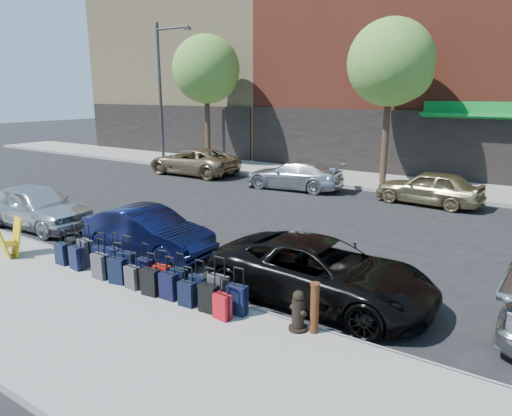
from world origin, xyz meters
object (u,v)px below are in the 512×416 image
Objects in this scene: car_near_0 at (36,206)px; car_far_0 at (193,161)px; tree_center at (394,65)px; car_far_2 at (429,188)px; suitcase_front_5 at (145,271)px; car_far_1 at (294,175)px; streetlight at (162,85)px; bollard at (315,307)px; car_near_1 at (148,231)px; fire_hydrant at (298,312)px; tree_left at (208,71)px; display_rack at (9,238)px; car_near_2 at (321,272)px.

car_near_0 and car_far_0 have the same top height.
car_near_0 is 0.82× the size of car_far_0.
car_far_2 is at bearing -45.84° from tree_center.
suitcase_front_5 is 0.21× the size of car_far_1.
streetlight reaches higher than bollard.
car_far_1 is at bearing 3.06° from car_near_1.
car_far_0 reaches higher than bollard.
car_far_0 is at bearing -98.79° from car_far_1.
car_far_1 is (-3.22, -2.95, -4.77)m from tree_center.
tree_center is 1.92× the size of car_near_1.
bollard is at bearing 38.08° from fire_hydrant.
car_far_2 is (2.57, -2.64, -4.74)m from tree_center.
tree_left is 5.47m from car_far_0.
tree_center is at bearing 94.43° from suitcase_front_5.
car_near_0 is (-6.50, 1.45, 0.26)m from suitcase_front_5.
tree_left is 0.91× the size of streetlight.
bollard is 0.95× the size of display_rack.
car_near_2 reaches higher than suitcase_front_5.
car_near_1 is at bearing -100.39° from tree_center.
car_near_2 is (16.28, -11.99, -4.01)m from streetlight.
car_near_2 is (7.63, 2.35, 0.02)m from display_rack.
display_rack reaches higher than bollard.
display_rack is (-8.22, -0.88, 0.00)m from bollard.
car_far_2 is at bearing -46.55° from car_near_0.
bollard is at bearing 9.24° from suitcase_front_5.
bollard is (0.28, 0.08, 0.13)m from fire_hydrant.
bollard is at bearing 8.98° from car_far_2.
streetlight is (-2.94, -0.70, -0.75)m from tree_left.
car_far_2 is (13.07, -2.64, -4.74)m from tree_left.
car_near_0 is 4.82m from car_near_1.
car_far_2 reaches higher than suitcase_front_5.
car_far_0 is at bearing -164.75° from tree_center.
car_near_0 is 14.09m from car_far_2.
display_rack is 3.46m from car_near_1.
car_far_2 is (-0.27, 10.05, 0.02)m from car_near_2.
car_near_0 is at bearing -38.73° from car_far_2.
display_rack is at bearing -107.67° from tree_center.
tree_center is at bearing 13.18° from car_near_2.
bollard is 1.59m from car_near_2.
bollard is 17.36m from car_far_0.
display_rack is (8.65, -14.34, -4.03)m from streetlight.
fire_hydrant is 11.61m from car_far_2.
car_far_2 reaches higher than display_rack.
bollard is 5.94m from car_near_1.
streetlight is at bearing -166.61° from tree_left.
suitcase_front_5 is 0.18× the size of car_far_0.
fire_hydrant is 0.17× the size of car_far_1.
display_rack is 14.42m from car_far_2.
tree_left is at bearing 47.01° from car_near_2.
car_near_2 is at bearing -92.03° from car_near_0.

